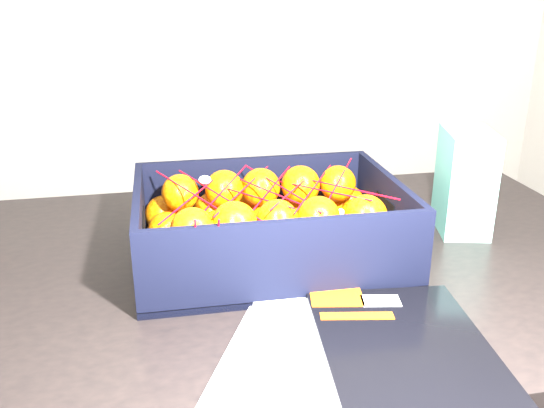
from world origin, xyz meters
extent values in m
cube|color=black|center=(0.22, 0.08, 0.73)|extent=(1.21, 0.81, 0.04)
cylinder|color=black|center=(-0.33, 0.43, 0.35)|extent=(0.06, 0.06, 0.71)
cylinder|color=black|center=(0.77, 0.43, 0.35)|extent=(0.06, 0.06, 0.71)
cube|color=silver|center=(0.16, -0.22, 0.75)|extent=(0.31, 0.34, 0.01)
cube|color=silver|center=(0.18, -0.22, 0.76)|extent=(0.27, 0.32, 0.01)
cube|color=black|center=(0.28, -0.22, 0.77)|extent=(0.23, 0.30, 0.01)
cube|color=orange|center=(0.23, -0.09, 0.77)|extent=(0.08, 0.07, 0.00)
cube|color=white|center=(0.29, -0.11, 0.77)|extent=(0.06, 0.04, 0.00)
cube|color=orange|center=(0.24, -0.15, 0.77)|extent=(0.10, 0.03, 0.00)
cube|color=olive|center=(0.17, 0.09, 0.76)|extent=(0.43, 0.33, 0.01)
cube|color=black|center=(0.17, 0.25, 0.82)|extent=(0.43, 0.01, 0.13)
cube|color=black|center=(0.17, -0.07, 0.82)|extent=(0.43, 0.01, 0.13)
cube|color=black|center=(-0.05, 0.09, 0.82)|extent=(0.01, 0.30, 0.13)
cube|color=black|center=(0.38, 0.09, 0.82)|extent=(0.01, 0.30, 0.13)
sphere|color=#DC6104|center=(0.00, -0.03, 0.80)|extent=(0.07, 0.07, 0.07)
sphere|color=#DC6104|center=(-0.01, 0.05, 0.80)|extent=(0.07, 0.07, 0.07)
sphere|color=#DC6104|center=(0.00, 0.13, 0.80)|extent=(0.07, 0.07, 0.07)
sphere|color=#DC6104|center=(-0.01, 0.21, 0.80)|extent=(0.07, 0.07, 0.07)
sphere|color=#DC6104|center=(0.08, -0.03, 0.80)|extent=(0.07, 0.07, 0.07)
sphere|color=#DC6104|center=(0.08, 0.05, 0.80)|extent=(0.06, 0.06, 0.06)
sphere|color=#DC6104|center=(0.08, 0.13, 0.80)|extent=(0.06, 0.06, 0.06)
sphere|color=#DC6104|center=(0.08, 0.21, 0.80)|extent=(0.07, 0.07, 0.07)
sphere|color=#DC6104|center=(0.16, -0.03, 0.80)|extent=(0.07, 0.07, 0.07)
sphere|color=#DC6104|center=(0.17, 0.05, 0.80)|extent=(0.07, 0.07, 0.07)
sphere|color=#DC6104|center=(0.17, 0.13, 0.80)|extent=(0.06, 0.06, 0.06)
sphere|color=#DC6104|center=(0.17, 0.21, 0.80)|extent=(0.07, 0.07, 0.07)
sphere|color=#DC6104|center=(0.25, -0.03, 0.80)|extent=(0.07, 0.07, 0.07)
sphere|color=#DC6104|center=(0.25, 0.05, 0.80)|extent=(0.07, 0.07, 0.07)
sphere|color=#DC6104|center=(0.25, 0.13, 0.80)|extent=(0.06, 0.06, 0.06)
sphere|color=#DC6104|center=(0.25, 0.20, 0.80)|extent=(0.07, 0.07, 0.07)
sphere|color=#DC6104|center=(0.34, -0.03, 0.80)|extent=(0.06, 0.06, 0.06)
sphere|color=#DC6104|center=(0.33, 0.05, 0.80)|extent=(0.07, 0.07, 0.07)
sphere|color=#DC6104|center=(0.34, 0.13, 0.80)|extent=(0.07, 0.07, 0.07)
sphere|color=#DC6104|center=(0.34, 0.21, 0.80)|extent=(0.07, 0.07, 0.07)
sphere|color=#DC6104|center=(0.03, 0.00, 0.85)|extent=(0.07, 0.07, 0.07)
sphere|color=#DC6104|center=(0.02, 0.17, 0.85)|extent=(0.06, 0.06, 0.06)
sphere|color=#DC6104|center=(0.10, 0.01, 0.85)|extent=(0.07, 0.07, 0.07)
sphere|color=#DC6104|center=(0.10, 0.17, 0.85)|extent=(0.07, 0.07, 0.07)
sphere|color=#DC6104|center=(0.17, 0.01, 0.85)|extent=(0.07, 0.07, 0.07)
sphere|color=#DC6104|center=(0.17, 0.17, 0.85)|extent=(0.07, 0.07, 0.07)
sphere|color=#DC6104|center=(0.23, 0.01, 0.85)|extent=(0.07, 0.07, 0.07)
sphere|color=#DC6104|center=(0.24, 0.17, 0.85)|extent=(0.07, 0.07, 0.07)
sphere|color=#DC6104|center=(0.30, 0.01, 0.85)|extent=(0.07, 0.07, 0.07)
sphere|color=#DC6104|center=(0.31, 0.17, 0.85)|extent=(0.07, 0.07, 0.07)
cylinder|color=red|center=(0.05, 0.09, 0.87)|extent=(0.12, 0.23, 0.02)
cylinder|color=red|center=(0.09, 0.09, 0.87)|extent=(0.12, 0.23, 0.02)
cylinder|color=red|center=(0.13, 0.10, 0.87)|extent=(0.12, 0.23, 0.03)
cylinder|color=red|center=(0.17, 0.09, 0.87)|extent=(0.12, 0.23, 0.00)
cylinder|color=red|center=(0.21, 0.08, 0.87)|extent=(0.12, 0.23, 0.04)
cylinder|color=red|center=(0.25, 0.10, 0.87)|extent=(0.12, 0.23, 0.03)
cylinder|color=red|center=(0.29, 0.09, 0.87)|extent=(0.12, 0.23, 0.03)
cylinder|color=red|center=(0.05, 0.09, 0.87)|extent=(0.12, 0.23, 0.01)
cylinder|color=red|center=(0.09, 0.10, 0.87)|extent=(0.12, 0.23, 0.02)
cylinder|color=red|center=(0.13, 0.10, 0.87)|extent=(0.12, 0.23, 0.00)
cylinder|color=red|center=(0.17, 0.09, 0.87)|extent=(0.12, 0.23, 0.01)
cylinder|color=red|center=(0.21, 0.08, 0.87)|extent=(0.12, 0.23, 0.03)
cylinder|color=red|center=(0.25, 0.10, 0.87)|extent=(0.12, 0.23, 0.00)
cylinder|color=red|center=(0.29, 0.10, 0.87)|extent=(0.12, 0.23, 0.02)
cylinder|color=red|center=(0.04, -0.06, 0.85)|extent=(0.00, 0.03, 0.09)
cylinder|color=red|center=(0.07, -0.06, 0.85)|extent=(0.01, 0.04, 0.08)
cube|color=silver|center=(0.55, 0.15, 0.85)|extent=(0.11, 0.14, 0.19)
camera|label=1|loc=(0.00, -0.81, 1.20)|focal=39.22mm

